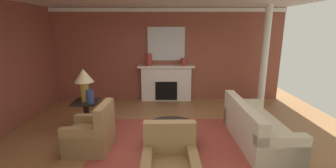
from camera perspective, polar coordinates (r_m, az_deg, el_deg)
The scene contains 16 objects.
ground_plane at distance 5.02m, azimuth -1.51°, elevation -14.15°, with size 9.13×9.13×0.00m, color olive.
wall_fireplace at distance 7.63m, azimuth -1.15°, elevation 7.15°, with size 7.62×0.12×2.95m, color brown.
crown_moulding at distance 7.52m, azimuth -1.21°, elevation 17.70°, with size 7.62×0.08×0.12m, color white.
area_rug at distance 4.90m, azimuth 0.89°, elevation -14.79°, with size 3.09×2.78×0.01m, color #993D33.
fireplace at distance 7.59m, azimuth -0.43°, elevation 0.01°, with size 1.80×0.35×1.16m.
mantel_mirror at distance 7.51m, azimuth -0.45°, elevation 9.80°, with size 1.18×0.04×1.05m, color silver.
sofa at distance 5.24m, azimuth 20.69°, elevation -10.22°, with size 0.92×2.11×0.85m.
armchair_near_window at distance 4.86m, azimuth -18.11°, elevation -11.80°, with size 0.84×0.84×0.95m.
coffee_table at distance 4.75m, azimuth 0.90°, elevation -11.30°, with size 1.00×1.00×0.45m.
side_table at distance 5.77m, azimuth -19.24°, elevation -6.82°, with size 0.56×0.56×0.70m.
table_lamp at distance 5.54m, azimuth -19.91°, elevation 1.21°, with size 0.44×0.44×0.75m.
vase_on_side_table at distance 5.47m, azimuth -18.51°, elevation -2.90°, with size 0.16×0.16×0.30m, color navy.
vase_mantel_right at distance 7.42m, azimuth 3.83°, elevation 5.37°, with size 0.18×0.18×0.23m, color #9E3328.
vase_mantel_left at distance 7.41m, azimuth -4.72°, elevation 5.92°, with size 0.19×0.19×0.37m, color #9E3328.
book_red_cover at distance 4.65m, azimuth 0.16°, elevation -10.04°, with size 0.19×0.17×0.05m, color tan.
column_white at distance 7.28m, azimuth 22.50°, elevation 5.80°, with size 0.20×0.20×2.95m, color white.
Camera 1 is at (0.09, -4.44, 2.34)m, focal length 24.94 mm.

